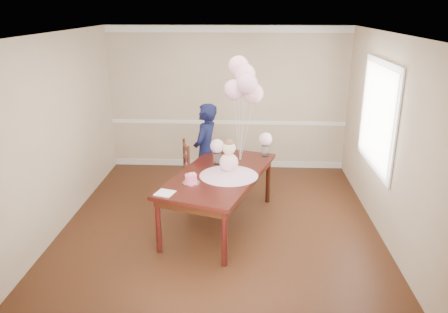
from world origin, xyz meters
TOP-DOWN VIEW (x-y plane):
  - floor at (0.00, 0.00)m, footprint 4.50×5.00m
  - ceiling at (0.00, 0.00)m, footprint 4.50×5.00m
  - wall_back at (0.00, 2.50)m, footprint 4.50×0.02m
  - wall_front at (0.00, -2.50)m, footprint 4.50×0.02m
  - wall_left at (-2.25, 0.00)m, footprint 0.02×5.00m
  - wall_right at (2.25, 0.00)m, footprint 0.02×5.00m
  - chair_rail_trim at (0.00, 2.49)m, footprint 4.50×0.02m
  - crown_molding at (0.00, 2.49)m, footprint 4.50×0.02m
  - baseboard_trim at (0.00, 2.49)m, footprint 4.50×0.02m
  - window_frame at (2.23, 0.50)m, footprint 0.02×1.66m
  - window_blinds at (2.21, 0.50)m, footprint 0.01×1.50m
  - dining_table_top at (-0.01, 0.06)m, footprint 1.68×2.37m
  - table_apron at (-0.01, 0.06)m, footprint 1.55×2.24m
  - table_leg_fl at (-0.74, -0.74)m, footprint 0.09×0.09m
  - table_leg_fr at (0.12, -1.02)m, footprint 0.09×0.09m
  - table_leg_bl at (-0.14, 1.14)m, footprint 0.09×0.09m
  - table_leg_br at (0.72, 0.86)m, footprint 0.09×0.09m
  - baby_skirt at (0.13, -0.04)m, footprint 1.03×1.03m
  - baby_torso at (0.13, -0.04)m, footprint 0.26×0.26m
  - baby_head at (0.13, -0.04)m, footprint 0.18×0.18m
  - baby_hair at (0.13, -0.04)m, footprint 0.13×0.13m
  - cake_platter at (-0.36, -0.33)m, footprint 0.30×0.30m
  - birthday_cake at (-0.36, -0.33)m, footprint 0.20×0.20m
  - cake_flower_a at (-0.36, -0.33)m, footprint 0.03×0.03m
  - cake_flower_b at (-0.33, -0.32)m, footprint 0.03×0.03m
  - rose_vase_near at (-0.06, 0.42)m, footprint 0.14×0.14m
  - roses_near at (-0.06, 0.42)m, footprint 0.20×0.20m
  - rose_vase_far at (0.66, 0.81)m, footprint 0.14×0.14m
  - roses_far at (0.66, 0.81)m, footprint 0.20×0.20m
  - napkin at (-0.65, -0.69)m, footprint 0.27×0.27m
  - balloon_weight at (0.27, 0.59)m, footprint 0.05×0.05m
  - balloon_a at (0.17, 0.62)m, footprint 0.30×0.30m
  - balloon_b at (0.36, 0.51)m, footprint 0.30×0.30m
  - balloon_c at (0.33, 0.69)m, footprint 0.30×0.30m
  - balloon_d at (0.23, 0.74)m, footprint 0.30×0.30m
  - balloon_e at (0.45, 0.62)m, footprint 0.30×0.30m
  - balloon_ribbon_a at (0.22, 0.61)m, footprint 0.10×0.03m
  - balloon_ribbon_b at (0.32, 0.55)m, footprint 0.09×0.09m
  - balloon_ribbon_c at (0.30, 0.64)m, footprint 0.05×0.09m
  - balloon_ribbon_d at (0.25, 0.67)m, footprint 0.05×0.13m
  - balloon_ribbon_e at (0.36, 0.61)m, footprint 0.17×0.03m
  - dining_chair_seat at (-0.34, 0.65)m, footprint 0.59×0.59m
  - chair_leg_fl at (-0.47, 0.41)m, footprint 0.05×0.05m
  - chair_leg_fr at (-0.10, 0.52)m, footprint 0.05×0.05m
  - chair_leg_bl at (-0.58, 0.77)m, footprint 0.05×0.05m
  - chair_leg_br at (-0.22, 0.89)m, footprint 0.05×0.05m
  - chair_back_post_l at (-0.49, 0.40)m, footprint 0.05×0.05m
  - chair_back_post_r at (-0.60, 0.76)m, footprint 0.05×0.05m
  - chair_slat_low at (-0.55, 0.58)m, footprint 0.16×0.41m
  - chair_slat_mid at (-0.55, 0.58)m, footprint 0.16×0.41m
  - chair_slat_top at (-0.55, 0.58)m, footprint 0.16×0.41m
  - woman at (-0.29, 1.00)m, footprint 0.54×0.67m

SIDE VIEW (x-z plane):
  - floor at x=0.00m, z-range 0.00..0.00m
  - baseboard_trim at x=0.00m, z-range 0.00..0.12m
  - chair_leg_fl at x=-0.47m, z-range 0.00..0.46m
  - chair_leg_fr at x=-0.10m, z-range 0.00..0.46m
  - chair_leg_bl at x=-0.58m, z-range 0.00..0.46m
  - chair_leg_br at x=-0.22m, z-range 0.00..0.46m
  - table_leg_fl at x=-0.74m, z-range 0.00..0.75m
  - table_leg_fr at x=0.12m, z-range 0.00..0.75m
  - table_leg_bl at x=-0.14m, z-range 0.00..0.75m
  - table_leg_br at x=0.72m, z-range 0.00..0.75m
  - dining_chair_seat at x=-0.34m, z-range 0.45..0.50m
  - chair_slat_low at x=-0.55m, z-range 0.63..0.68m
  - table_apron at x=-0.01m, z-range 0.64..0.75m
  - dining_table_top at x=-0.01m, z-range 0.75..0.81m
  - chair_back_post_l at x=-0.49m, z-range 0.49..1.08m
  - chair_back_post_r at x=-0.60m, z-range 0.49..1.08m
  - woman at x=-0.29m, z-range 0.00..1.59m
  - cake_platter at x=-0.36m, z-range 0.81..0.81m
  - napkin at x=-0.65m, z-range 0.81..0.82m
  - balloon_weight at x=0.27m, z-range 0.81..0.83m
  - chair_slat_mid at x=-0.55m, z-range 0.80..0.85m
  - baby_skirt at x=0.13m, z-range 0.81..0.91m
  - birthday_cake at x=-0.36m, z-range 0.81..0.92m
  - rose_vase_near at x=-0.06m, z-range 0.81..0.98m
  - rose_vase_far at x=0.66m, z-range 0.81..0.98m
  - chair_rail_trim at x=0.00m, z-range 0.86..0.94m
  - cake_flower_a at x=-0.36m, z-range 0.92..0.95m
  - cake_flower_b at x=-0.33m, z-range 0.92..0.95m
  - chair_slat_top at x=-0.55m, z-range 0.97..1.02m
  - baby_torso at x=0.13m, z-range 0.87..1.13m
  - roses_near at x=-0.06m, z-range 0.98..1.19m
  - roses_far at x=0.66m, z-range 0.98..1.19m
  - baby_head at x=0.13m, z-range 1.11..1.29m
  - balloon_ribbon_e at x=0.36m, z-range 0.82..1.66m
  - baby_hair at x=0.13m, z-range 1.20..1.33m
  - balloon_ribbon_a at x=0.22m, z-range 0.82..1.72m
  - balloon_ribbon_b at x=0.32m, z-range 0.82..1.82m
  - wall_back at x=0.00m, z-range 0.00..2.70m
  - wall_front at x=0.00m, z-range 0.00..2.70m
  - wall_left at x=-2.25m, z-range 0.00..2.70m
  - wall_right at x=2.25m, z-range 0.00..2.70m
  - balloon_ribbon_c at x=0.30m, z-range 0.82..1.93m
  - balloon_ribbon_d at x=0.25m, z-range 0.82..2.04m
  - window_frame at x=2.23m, z-range 0.77..2.33m
  - window_blinds at x=2.21m, z-range 0.85..2.25m
  - balloon_e at x=0.45m, z-range 1.68..1.98m
  - balloon_a at x=0.17m, z-range 1.73..2.03m
  - balloon_b at x=0.36m, z-range 1.84..2.14m
  - balloon_c at x=0.33m, z-range 1.94..2.24m
  - balloon_d at x=0.23m, z-range 2.05..2.35m
  - crown_molding at x=0.00m, z-range 2.57..2.69m
  - ceiling at x=0.00m, z-range 2.69..2.71m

